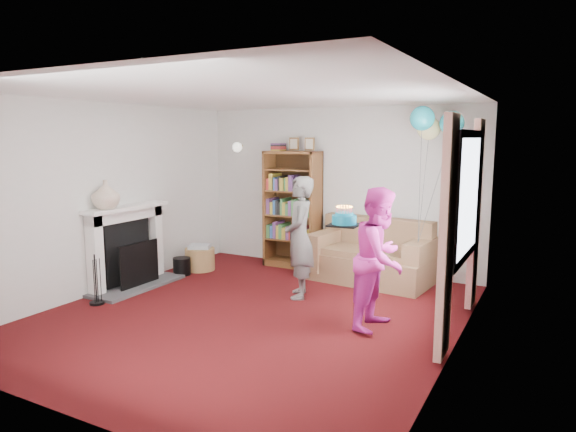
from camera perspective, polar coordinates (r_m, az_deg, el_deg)
The scene contains 16 objects.
ground at distance 6.09m, azimuth -4.02°, elevation -10.89°, with size 5.00×5.00×0.00m, color #380908.
wall_back at distance 8.01m, azimuth 5.50°, elevation 3.01°, with size 4.50×0.02×2.50m, color silver.
wall_left at distance 7.25m, azimuth -19.44°, elevation 1.96°, with size 0.02×5.00×2.50m, color silver.
wall_right at distance 4.97m, azimuth 18.44°, elevation -0.87°, with size 0.02×5.00×2.50m, color silver.
ceiling at distance 5.75m, azimuth -4.29°, elevation 13.32°, with size 4.50×5.00×0.01m, color white.
fireplace at distance 7.37m, azimuth -17.15°, elevation -3.65°, with size 0.55×1.80×1.12m.
window_bay at distance 5.58m, azimuth 18.92°, elevation -0.39°, with size 0.14×2.02×2.20m.
wall_sconce at distance 8.67m, azimuth -5.64°, elevation 7.62°, with size 0.16×0.23×0.16m.
bookcase at distance 8.14m, azimuth 0.59°, elevation 0.67°, with size 0.87×0.42×2.04m.
sofa at distance 7.49m, azimuth 9.33°, elevation -4.58°, with size 1.67×0.88×0.88m.
wicker_basket at distance 8.11m, azimuth -9.75°, elevation -4.65°, with size 0.46×0.46×0.40m.
person_striped at distance 6.54m, azimuth 1.30°, elevation -2.39°, with size 0.57×0.37×1.56m, color black.
person_magenta at distance 5.58m, azimuth 10.22°, elevation -4.65°, with size 0.74×0.58×1.53m, color #D52AA1.
birthday_cake at distance 5.75m, azimuth 6.26°, elevation -0.42°, with size 0.33×0.33×0.22m.
balloons at distance 6.95m, azimuth 15.94°, elevation 9.87°, with size 0.64×0.69×1.78m.
mantel_vase at distance 7.04m, azimuth -19.60°, elevation 2.26°, with size 0.36×0.36×0.37m, color beige.
Camera 1 is at (3.07, -4.84, 2.04)m, focal length 32.00 mm.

